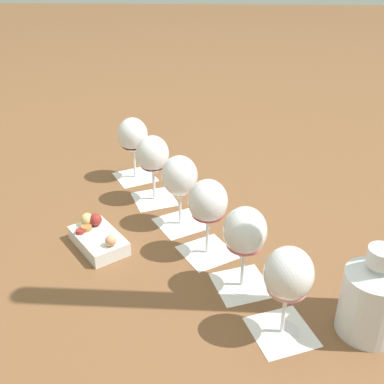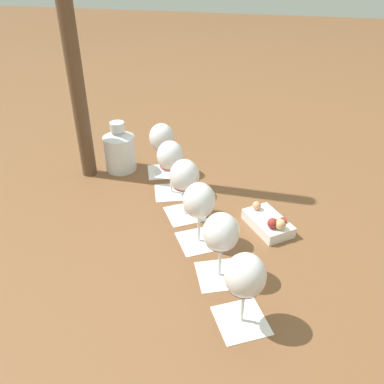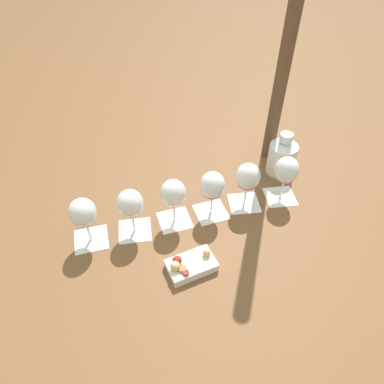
{
  "view_description": "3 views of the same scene",
  "coord_description": "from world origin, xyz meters",
  "px_view_note": "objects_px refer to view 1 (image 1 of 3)",
  "views": [
    {
      "loc": [
        -0.95,
        -0.03,
        0.65
      ],
      "look_at": [
        -0.0,
        0.0,
        0.12
      ],
      "focal_mm": 45.0,
      "sensor_mm": 36.0,
      "label": 1
    },
    {
      "loc": [
        0.92,
        0.21,
        0.71
      ],
      "look_at": [
        -0.0,
        0.0,
        0.12
      ],
      "focal_mm": 38.0,
      "sensor_mm": 36.0,
      "label": 2
    },
    {
      "loc": [
        -0.19,
        0.8,
        0.92
      ],
      "look_at": [
        -0.0,
        0.0,
        0.12
      ],
      "focal_mm": 32.0,
      "sensor_mm": 36.0,
      "label": 3
    }
  ],
  "objects_px": {
    "wine_glass_4": "(153,157)",
    "ceramic_vase": "(373,297)",
    "wine_glass_1": "(245,234)",
    "wine_glass_2": "(208,205)",
    "wine_glass_0": "(288,277)",
    "wine_glass_3": "(180,179)",
    "snack_dish": "(98,238)",
    "wine_glass_5": "(133,137)"
  },
  "relations": [
    {
      "from": "wine_glass_4",
      "to": "ceramic_vase",
      "type": "xyz_separation_m",
      "value": [
        -0.47,
        -0.44,
        -0.05
      ]
    },
    {
      "from": "wine_glass_1",
      "to": "ceramic_vase",
      "type": "xyz_separation_m",
      "value": [
        -0.12,
        -0.22,
        -0.05
      ]
    },
    {
      "from": "wine_glass_2",
      "to": "wine_glass_0",
      "type": "bearing_deg",
      "value": -150.1
    },
    {
      "from": "wine_glass_0",
      "to": "wine_glass_3",
      "type": "bearing_deg",
      "value": 29.87
    },
    {
      "from": "wine_glass_2",
      "to": "snack_dish",
      "type": "distance_m",
      "value": 0.27
    },
    {
      "from": "wine_glass_0",
      "to": "ceramic_vase",
      "type": "bearing_deg",
      "value": -85.41
    },
    {
      "from": "wine_glass_1",
      "to": "wine_glass_2",
      "type": "xyz_separation_m",
      "value": [
        0.11,
        0.07,
        -0.0
      ]
    },
    {
      "from": "wine_glass_0",
      "to": "wine_glass_2",
      "type": "height_order",
      "value": "same"
    },
    {
      "from": "wine_glass_2",
      "to": "wine_glass_4",
      "type": "bearing_deg",
      "value": 31.2
    },
    {
      "from": "wine_glass_1",
      "to": "ceramic_vase",
      "type": "bearing_deg",
      "value": -117.93
    },
    {
      "from": "ceramic_vase",
      "to": "wine_glass_5",
      "type": "bearing_deg",
      "value": 40.37
    },
    {
      "from": "wine_glass_5",
      "to": "snack_dish",
      "type": "height_order",
      "value": "wine_glass_5"
    },
    {
      "from": "wine_glass_3",
      "to": "snack_dish",
      "type": "relative_size",
      "value": 1.07
    },
    {
      "from": "wine_glass_3",
      "to": "ceramic_vase",
      "type": "xyz_separation_m",
      "value": [
        -0.35,
        -0.36,
        -0.05
      ]
    },
    {
      "from": "wine_glass_4",
      "to": "ceramic_vase",
      "type": "relative_size",
      "value": 1.01
    },
    {
      "from": "ceramic_vase",
      "to": "wine_glass_0",
      "type": "bearing_deg",
      "value": 94.59
    },
    {
      "from": "wine_glass_1",
      "to": "wine_glass_3",
      "type": "xyz_separation_m",
      "value": [
        0.23,
        0.14,
        -0.0
      ]
    },
    {
      "from": "wine_glass_0",
      "to": "wine_glass_1",
      "type": "distance_m",
      "value": 0.14
    },
    {
      "from": "wine_glass_1",
      "to": "snack_dish",
      "type": "bearing_deg",
      "value": 68.18
    },
    {
      "from": "wine_glass_0",
      "to": "wine_glass_3",
      "type": "relative_size",
      "value": 1.0
    },
    {
      "from": "wine_glass_2",
      "to": "snack_dish",
      "type": "bearing_deg",
      "value": 85.85
    },
    {
      "from": "wine_glass_5",
      "to": "ceramic_vase",
      "type": "xyz_separation_m",
      "value": [
        -0.6,
        -0.51,
        -0.05
      ]
    },
    {
      "from": "wine_glass_0",
      "to": "wine_glass_3",
      "type": "distance_m",
      "value": 0.41
    },
    {
      "from": "wine_glass_4",
      "to": "wine_glass_2",
      "type": "bearing_deg",
      "value": -148.8
    },
    {
      "from": "wine_glass_0",
      "to": "wine_glass_1",
      "type": "height_order",
      "value": "same"
    },
    {
      "from": "wine_glass_1",
      "to": "wine_glass_2",
      "type": "relative_size",
      "value": 1.0
    },
    {
      "from": "ceramic_vase",
      "to": "snack_dish",
      "type": "distance_m",
      "value": 0.6
    },
    {
      "from": "ceramic_vase",
      "to": "wine_glass_1",
      "type": "bearing_deg",
      "value": 62.07
    },
    {
      "from": "wine_glass_3",
      "to": "wine_glass_2",
      "type": "bearing_deg",
      "value": -150.21
    },
    {
      "from": "wine_glass_1",
      "to": "ceramic_vase",
      "type": "height_order",
      "value": "wine_glass_1"
    },
    {
      "from": "wine_glass_1",
      "to": "snack_dish",
      "type": "distance_m",
      "value": 0.36
    },
    {
      "from": "wine_glass_2",
      "to": "wine_glass_3",
      "type": "xyz_separation_m",
      "value": [
        0.12,
        0.07,
        -0.0
      ]
    },
    {
      "from": "wine_glass_1",
      "to": "wine_glass_4",
      "type": "height_order",
      "value": "same"
    },
    {
      "from": "snack_dish",
      "to": "wine_glass_2",
      "type": "bearing_deg",
      "value": -94.15
    },
    {
      "from": "snack_dish",
      "to": "wine_glass_4",
      "type": "bearing_deg",
      "value": -25.7
    },
    {
      "from": "snack_dish",
      "to": "ceramic_vase",
      "type": "bearing_deg",
      "value": -114.36
    },
    {
      "from": "wine_glass_0",
      "to": "wine_glass_5",
      "type": "height_order",
      "value": "same"
    },
    {
      "from": "wine_glass_5",
      "to": "wine_glass_2",
      "type": "bearing_deg",
      "value": -149.74
    },
    {
      "from": "wine_glass_3",
      "to": "wine_glass_0",
      "type": "bearing_deg",
      "value": -150.13
    },
    {
      "from": "wine_glass_4",
      "to": "ceramic_vase",
      "type": "bearing_deg",
      "value": -136.91
    },
    {
      "from": "wine_glass_1",
      "to": "wine_glass_2",
      "type": "distance_m",
      "value": 0.13
    },
    {
      "from": "wine_glass_5",
      "to": "wine_glass_1",
      "type": "bearing_deg",
      "value": -149.08
    }
  ]
}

